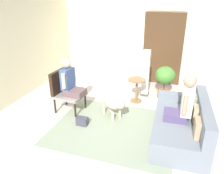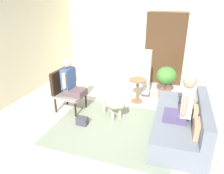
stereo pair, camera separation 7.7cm
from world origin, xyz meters
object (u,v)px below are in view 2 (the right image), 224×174
(armchair, at_px, (65,89))
(person_on_armchair, at_px, (71,81))
(couch, at_px, (183,126))
(round_end_table, at_px, (137,88))
(handbag, at_px, (82,121))
(column_lamp, at_px, (147,74))
(person_on_couch, at_px, (184,102))
(armoire_cabinet, at_px, (165,48))
(potted_plant, at_px, (166,79))
(dog, at_px, (113,102))

(armchair, height_order, person_on_armchair, person_on_armchair)
(couch, relative_size, round_end_table, 2.91)
(armchair, height_order, handbag, armchair)
(column_lamp, bearing_deg, handbag, -117.45)
(round_end_table, bearing_deg, couch, -47.20)
(person_on_couch, height_order, armoire_cabinet, armoire_cabinet)
(potted_plant, height_order, handbag, potted_plant)
(couch, height_order, armoire_cabinet, armoire_cabinet)
(person_on_couch, relative_size, person_on_armchair, 1.08)
(armchair, xyz_separation_m, round_end_table, (1.51, 0.93, -0.15))
(person_on_couch, bearing_deg, dog, 166.08)
(armchair, bearing_deg, column_lamp, 39.93)
(couch, relative_size, handbag, 7.48)
(potted_plant, xyz_separation_m, armoire_cabinet, (-0.21, 1.27, 0.50))
(person_on_couch, xyz_separation_m, potted_plant, (-0.48, 1.75, -0.24))
(person_on_couch, distance_m, armoire_cabinet, 3.11)
(person_on_armchair, distance_m, dog, 1.08)
(handbag, bearing_deg, dog, 44.82)
(armchair, bearing_deg, potted_plant, 32.95)
(couch, xyz_separation_m, armchair, (-2.67, 0.32, 0.24))
(person_on_couch, xyz_separation_m, handbag, (-1.96, -0.16, -0.69))
(column_lamp, bearing_deg, round_end_table, -107.43)
(couch, height_order, person_on_armchair, person_on_armchair)
(column_lamp, distance_m, armoire_cabinet, 1.38)
(person_on_armchair, bearing_deg, handbag, -45.21)
(couch, bearing_deg, column_lamp, 120.87)
(armchair, distance_m, column_lamp, 2.16)
(armchair, xyz_separation_m, potted_plant, (2.15, 1.39, 0.02))
(armchair, bearing_deg, person_on_armchair, -4.05)
(armchair, bearing_deg, armoire_cabinet, 53.94)
(person_on_armchair, height_order, column_lamp, person_on_armchair)
(potted_plant, xyz_separation_m, column_lamp, (-0.50, -0.01, 0.07))
(dog, relative_size, armoire_cabinet, 0.34)
(person_on_couch, bearing_deg, potted_plant, 105.31)
(person_on_armchair, height_order, round_end_table, person_on_armchair)
(armchair, relative_size, potted_plant, 1.11)
(couch, relative_size, person_on_armchair, 2.13)
(round_end_table, xyz_separation_m, armoire_cabinet, (0.43, 1.73, 0.67))
(dog, bearing_deg, handbag, -135.18)
(dog, relative_size, column_lamp, 0.57)
(person_on_couch, distance_m, potted_plant, 1.83)
(person_on_armchair, xyz_separation_m, round_end_table, (1.33, 0.95, -0.37))
(person_on_armchair, height_order, handbag, person_on_armchair)
(couch, bearing_deg, armchair, 173.16)
(person_on_armchair, bearing_deg, couch, -7.04)
(potted_plant, bearing_deg, round_end_table, -144.16)
(round_end_table, relative_size, armoire_cabinet, 0.29)
(couch, distance_m, dog, 1.52)
(person_on_couch, distance_m, handbag, 2.08)
(couch, relative_size, potted_plant, 2.06)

